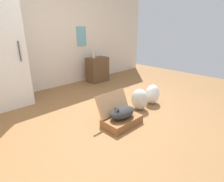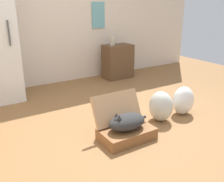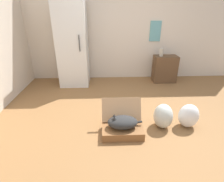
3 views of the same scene
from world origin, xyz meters
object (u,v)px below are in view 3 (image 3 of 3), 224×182
Objects in this scene: suitcase_base at (122,131)px; refrigerator at (73,45)px; side_table at (165,69)px; cat at (122,122)px; plastic_bag_white at (163,116)px; plastic_bag_clear at (189,116)px; vase_tall at (161,52)px.

refrigerator reaches higher than suitcase_base.
cat is at bearing -121.22° from side_table.
suitcase_base is at bearing -165.78° from plastic_bag_white.
suitcase_base is 1.54× the size of plastic_bag_clear.
plastic_bag_white reaches higher than suitcase_base.
suitcase_base is 1.53× the size of plastic_bag_white.
suitcase_base is 0.15m from cat.
plastic_bag_white is at bearing -104.19° from vase_tall.
vase_tall is (0.49, 1.94, 0.56)m from plastic_bag_white.
suitcase_base is 0.31× the size of refrigerator.
cat is at bearing -171.55° from plastic_bag_clear.
plastic_bag_clear is at bearing -96.71° from side_table.
vase_tall is at bearing 61.43° from cat.
cat is (-0.00, 0.00, 0.15)m from suitcase_base.
plastic_bag_white is 0.40m from plastic_bag_clear.
refrigerator is at bearing 115.41° from suitcase_base.
side_table is (0.63, 1.96, 0.14)m from plastic_bag_white.
suitcase_base is at bearing -4.40° from cat.
refrigerator is at bearing 136.73° from plastic_bag_clear.
suitcase_base is 2.50m from side_table.
refrigerator is 2.86× the size of side_table.
cat is 2.46m from vase_tall.
refrigerator reaches higher than vase_tall.
plastic_bag_white is at bearing 14.22° from suitcase_base.
side_table reaches higher than plastic_bag_white.
cat is 0.27× the size of refrigerator.
vase_tall reaches higher than cat.
cat is 1.07m from plastic_bag_clear.
cat is at bearing -118.57° from vase_tall.
refrigerator reaches higher than plastic_bag_white.
cat is at bearing -165.91° from plastic_bag_white.
plastic_bag_white is at bearing 14.09° from cat.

